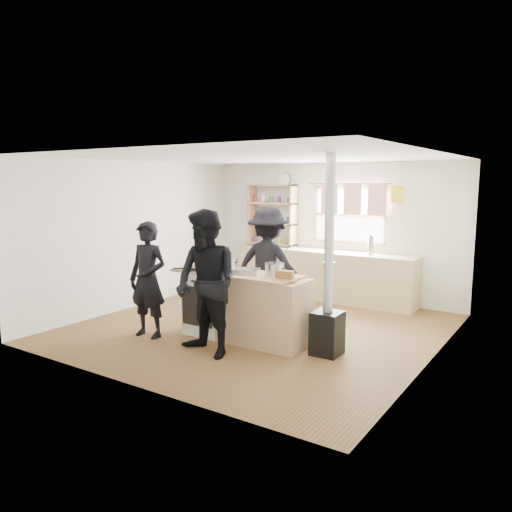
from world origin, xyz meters
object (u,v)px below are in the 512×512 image
Objects in this scene: stockpot_counter at (275,270)px; bread_board at (285,276)px; cooking_island at (245,307)px; person_near_left at (148,280)px; stockpot_stove at (228,263)px; person_near_right at (206,284)px; thermos at (371,245)px; flue_heater at (328,305)px; person_far at (269,266)px; skillet_greens at (195,268)px; roast_tray at (245,271)px.

stockpot_counter is 0.30m from bread_board.
bread_board is at bearing -32.82° from stockpot_counter.
person_near_left is (-1.21, -0.62, 0.34)m from cooking_island.
person_near_right is (0.30, -0.86, -0.10)m from stockpot_stove.
flue_heater reaches higher than thermos.
person_far is (1.04, 1.51, 0.08)m from person_near_left.
flue_heater is (1.55, -0.02, -0.38)m from stockpot_stove.
person_near_right is (-0.49, -0.82, -0.10)m from stockpot_counter.
cooking_island is at bearing 171.30° from bread_board.
stockpot_counter is 0.96m from person_near_right.
roast_tray reaches higher than skillet_greens.
bread_board is 0.18× the size of person_far.
roast_tray is 1.40× the size of bread_board.
person_near_left is 1.83m from person_far.
stockpot_stove is 1.59m from flue_heater.
person_far is at bearing 130.82° from bread_board.
bread_board is at bearing 125.51° from person_far.
bread_board is (0.67, -0.08, 0.01)m from roast_tray.
thermos is 0.13× the size of flue_heater.
cooking_island is at bearing -15.48° from stockpot_stove.
person_near_right is (-0.05, -0.76, 0.45)m from cooking_island.
bread_board is 0.17× the size of person_near_right.
roast_tray is at bearing -175.11° from flue_heater.
flue_heater reaches higher than bread_board.
cooking_island is 0.50m from roast_tray.
bread_board is 1.97m from person_near_left.
roast_tray is (0.74, 0.17, 0.01)m from skillet_greens.
thermos reaches higher than cooking_island.
person_near_right reaches higher than skillet_greens.
stockpot_counter is 1.05m from person_far.
cooking_island is 0.89m from skillet_greens.
flue_heater is 1.40× the size of person_far.
stockpot_counter is 0.16× the size of person_near_left.
stockpot_stove is (-0.35, 0.10, 0.55)m from cooking_island.
skillet_greens is at bearing -165.12° from cooking_island.
stockpot_counter is at bearing 120.97° from person_far.
person_near_left is at bearing -175.59° from person_near_right.
skillet_greens is 1.41× the size of stockpot_counter.
stockpot_counter is at bearing 7.00° from cooking_island.
person_near_left reaches higher than stockpot_counter.
flue_heater reaches higher than skillet_greens.
skillet_greens is 0.20× the size of person_near_right.
stockpot_stove is 0.97× the size of stockpot_counter.
stockpot_stove is at bearing 161.91° from roast_tray.
thermos is 0.18× the size of person_far.
cooking_island is 1.08× the size of person_near_right.
roast_tray is at bearing 96.77° from person_far.
person_near_left is at bearing -163.97° from flue_heater.
person_near_right reaches higher than person_near_left.
stockpot_stove is (0.37, 0.29, 0.06)m from skillet_greens.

